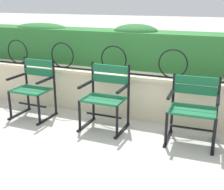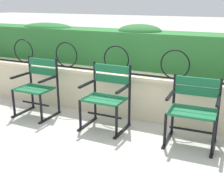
% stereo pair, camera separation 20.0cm
% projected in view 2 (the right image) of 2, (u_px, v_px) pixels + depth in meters
% --- Properties ---
extents(ground_plane, '(60.00, 60.00, 0.00)m').
position_uv_depth(ground_plane, '(109.00, 135.00, 3.99)').
color(ground_plane, '#BCB7AD').
extents(stone_wall, '(7.39, 0.41, 0.68)m').
position_uv_depth(stone_wall, '(133.00, 94.00, 4.61)').
color(stone_wall, beige).
rests_on(stone_wall, ground).
extents(iron_arch_fence, '(6.85, 0.02, 0.42)m').
position_uv_depth(iron_arch_fence, '(118.00, 61.00, 4.47)').
color(iron_arch_fence, black).
rests_on(iron_arch_fence, stone_wall).
extents(hedge_row, '(7.24, 0.60, 0.71)m').
position_uv_depth(hedge_row, '(147.00, 48.00, 4.80)').
color(hedge_row, '#2D7033').
rests_on(hedge_row, stone_wall).
extents(park_chair_left, '(0.58, 0.53, 0.89)m').
position_uv_depth(park_chair_left, '(37.00, 86.00, 4.61)').
color(park_chair_left, '#19663D').
rests_on(park_chair_left, ground).
extents(park_chair_centre, '(0.61, 0.53, 0.90)m').
position_uv_depth(park_chair_centre, '(107.00, 95.00, 4.14)').
color(park_chair_centre, '#19663D').
rests_on(park_chair_centre, ground).
extents(park_chair_right, '(0.62, 0.54, 0.83)m').
position_uv_depth(park_chair_right, '(193.00, 109.00, 3.67)').
color(park_chair_right, '#19663D').
rests_on(park_chair_right, ground).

